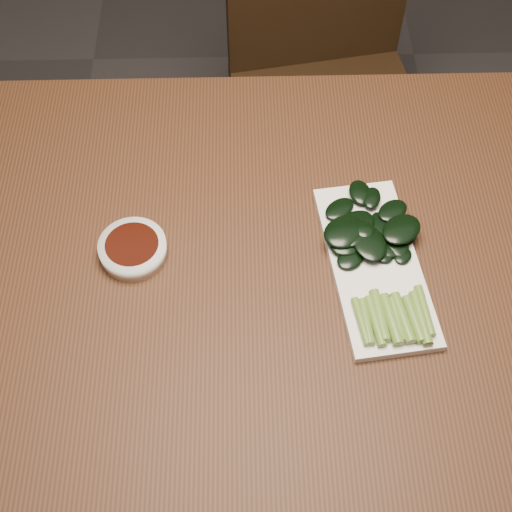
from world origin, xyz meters
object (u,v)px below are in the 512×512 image
serving_plate (375,265)px  gai_lan (376,254)px  sauce_bowl (133,249)px  table (271,279)px  chair_far (326,80)px

serving_plate → gai_lan: size_ratio=1.07×
sauce_bowl → gai_lan: bearing=-3.9°
table → gai_lan: (0.16, -0.02, 0.10)m
sauce_bowl → serving_plate: (0.37, -0.03, -0.01)m
table → chair_far: chair_far is taller
chair_far → serving_plate: chair_far is taller
table → chair_far: bearing=76.8°
serving_plate → chair_far: bearing=89.6°
chair_far → gai_lan: 0.75m
chair_far → gai_lan: chair_far is taller
sauce_bowl → serving_plate: bearing=-5.2°
table → serving_plate: (0.15, -0.03, 0.08)m
sauce_bowl → gai_lan: size_ratio=0.35×
chair_far → serving_plate: (-0.00, -0.70, 0.27)m
table → gai_lan: 0.18m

